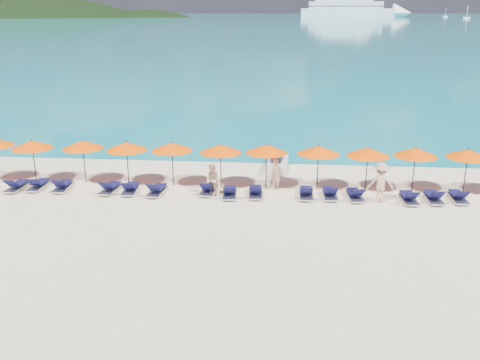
{
  "coord_description": "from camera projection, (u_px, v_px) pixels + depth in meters",
  "views": [
    {
      "loc": [
        2.07,
        -19.73,
        8.54
      ],
      "look_at": [
        0.0,
        3.0,
        1.2
      ],
      "focal_mm": 40.0,
      "sensor_mm": 36.0,
      "label": 1
    }
  ],
  "objects": [
    {
      "name": "ground",
      "position": [
        233.0,
        231.0,
        21.5
      ],
      "size": [
        1400.0,
        1400.0,
        0.0
      ],
      "primitive_type": "plane",
      "color": "beige"
    },
    {
      "name": "sea",
      "position": [
        289.0,
        16.0,
        647.27
      ],
      "size": [
        1600.0,
        1300.0,
        0.01
      ],
      "primitive_type": "cube",
      "color": "#1FA9B2",
      "rests_on": "ground"
    },
    {
      "name": "headland_main",
      "position": [
        6.0,
        54.0,
        570.97
      ],
      "size": [
        374.0,
        242.0,
        126.5
      ],
      "color": "black",
      "rests_on": "ground"
    },
    {
      "name": "headland_small",
      "position": [
        148.0,
        51.0,
        576.09
      ],
      "size": [
        162.0,
        126.0,
        85.5
      ],
      "color": "black",
      "rests_on": "ground"
    },
    {
      "name": "cruise_ship",
      "position": [
        357.0,
        9.0,
        559.58
      ],
      "size": [
        115.05,
        20.53,
        31.94
      ],
      "rotation": [
        0.0,
        0.0,
        0.02
      ],
      "color": "white",
      "rests_on": "ground"
    },
    {
      "name": "sailboat_near",
      "position": [
        467.0,
        17.0,
        468.16
      ],
      "size": [
        5.95,
        1.98,
        10.91
      ],
      "color": "white",
      "rests_on": "ground"
    },
    {
      "name": "sailboat_far",
      "position": [
        445.0,
        16.0,
        555.43
      ],
      "size": [
        5.1,
        1.7,
        9.36
      ],
      "color": "white",
      "rests_on": "ground"
    },
    {
      "name": "jetski",
      "position": [
        277.0,
        164.0,
        29.39
      ],
      "size": [
        1.22,
        2.65,
        0.91
      ],
      "rotation": [
        0.0,
        0.0,
        -0.11
      ],
      "color": "white",
      "rests_on": "ground"
    },
    {
      "name": "beachgoer_a",
      "position": [
        276.0,
        174.0,
        26.13
      ],
      "size": [
        0.69,
        0.68,
        1.61
      ],
      "primitive_type": "imported",
      "rotation": [
        0.0,
        0.0,
        0.76
      ],
      "color": "tan",
      "rests_on": "ground"
    },
    {
      "name": "beachgoer_b",
      "position": [
        213.0,
        180.0,
        25.3
      ],
      "size": [
        0.88,
        0.74,
        1.56
      ],
      "primitive_type": "imported",
      "rotation": [
        0.0,
        0.0,
        -0.48
      ],
      "color": "tan",
      "rests_on": "ground"
    },
    {
      "name": "beachgoer_c",
      "position": [
        381.0,
        183.0,
        24.41
      ],
      "size": [
        1.22,
        0.58,
        1.89
      ],
      "primitive_type": "imported",
      "rotation": [
        0.0,
        0.0,
        3.13
      ],
      "color": "tan",
      "rests_on": "ground"
    },
    {
      "name": "umbrella_2",
      "position": [
        32.0,
        144.0,
        26.88
      ],
      "size": [
        2.1,
        2.1,
        2.28
      ],
      "color": "black",
      "rests_on": "ground"
    },
    {
      "name": "umbrella_3",
      "position": [
        83.0,
        145.0,
        26.86
      ],
      "size": [
        2.1,
        2.1,
        2.28
      ],
      "color": "black",
      "rests_on": "ground"
    },
    {
      "name": "umbrella_4",
      "position": [
        126.0,
        146.0,
        26.54
      ],
      "size": [
        2.1,
        2.1,
        2.28
      ],
      "color": "black",
      "rests_on": "ground"
    },
    {
      "name": "umbrella_5",
      "position": [
        172.0,
        147.0,
        26.45
      ],
      "size": [
        2.1,
        2.1,
        2.28
      ],
      "color": "black",
      "rests_on": "ground"
    },
    {
      "name": "umbrella_6",
      "position": [
        221.0,
        149.0,
        26.07
      ],
      "size": [
        2.1,
        2.1,
        2.28
      ],
      "color": "black",
      "rests_on": "ground"
    },
    {
      "name": "umbrella_7",
      "position": [
        266.0,
        149.0,
        26.06
      ],
      "size": [
        2.1,
        2.1,
        2.28
      ],
      "color": "black",
      "rests_on": "ground"
    },
    {
      "name": "umbrella_8",
      "position": [
        319.0,
        150.0,
        25.83
      ],
      "size": [
        2.1,
        2.1,
        2.28
      ],
      "color": "black",
      "rests_on": "ground"
    },
    {
      "name": "umbrella_9",
      "position": [
        368.0,
        152.0,
        25.49
      ],
      "size": [
        2.1,
        2.1,
        2.28
      ],
      "color": "black",
      "rests_on": "ground"
    },
    {
      "name": "umbrella_10",
      "position": [
        416.0,
        152.0,
        25.45
      ],
      "size": [
        2.1,
        2.1,
        2.28
      ],
      "color": "black",
      "rests_on": "ground"
    },
    {
      "name": "umbrella_11",
      "position": [
        468.0,
        153.0,
        25.2
      ],
      "size": [
        2.1,
        2.1,
        2.28
      ],
      "color": "black",
      "rests_on": "ground"
    },
    {
      "name": "lounger_3",
      "position": [
        17.0,
        186.0,
        26.28
      ],
      "size": [
        0.63,
        1.7,
        0.66
      ],
      "rotation": [
        0.0,
        0.0,
        -0.01
      ],
      "color": "silver",
      "rests_on": "ground"
    },
    {
      "name": "lounger_4",
      "position": [
        38.0,
        184.0,
        26.44
      ],
      "size": [
        0.66,
        1.71,
        0.66
      ],
      "rotation": [
        0.0,
        0.0,
        0.02
      ],
      "color": "silver",
      "rests_on": "ground"
    },
    {
      "name": "lounger_5",
      "position": [
        63.0,
        186.0,
        26.27
      ],
      "size": [
        0.75,
        1.74,
        0.66
      ],
      "rotation": [
        0.0,
        0.0,
        0.08
      ],
      "color": "silver",
      "rests_on": "ground"
    },
    {
      "name": "lounger_6",
      "position": [
        110.0,
        188.0,
        25.98
      ],
      "size": [
        0.73,
        1.74,
        0.66
      ],
      "rotation": [
        0.0,
        0.0,
        -0.07
      ],
      "color": "silver",
      "rests_on": "ground"
    },
    {
      "name": "lounger_7",
      "position": [
        130.0,
        188.0,
        25.88
      ],
      "size": [
        0.74,
        1.74,
        0.66
      ],
      "rotation": [
        0.0,
        0.0,
        0.07
      ],
      "color": "silver",
      "rests_on": "ground"
    },
    {
      "name": "lounger_8",
      "position": [
        157.0,
        190.0,
        25.67
      ],
      "size": [
        0.77,
        1.75,
        0.66
      ],
      "rotation": [
        0.0,
        0.0,
        -0.09
      ],
      "color": "silver",
      "rests_on": "ground"
    },
    {
      "name": "lounger_9",
      "position": [
        209.0,
        189.0,
        25.79
      ],
      "size": [
        0.77,
        1.75,
        0.66
      ],
      "rotation": [
        0.0,
        0.0,
        -0.09
      ],
      "color": "silver",
      "rests_on": "ground"
    },
    {
      "name": "lounger_10",
      "position": [
        230.0,
        192.0,
        25.34
      ],
      "size": [
        0.75,
        1.74,
        0.66
      ],
      "rotation": [
        0.0,
        0.0,
        0.08
      ],
      "color": "silver",
      "rests_on": "ground"
    },
    {
      "name": "lounger_11",
      "position": [
        256.0,
        192.0,
        25.4
      ],
      "size": [
        0.74,
        1.74,
        0.66
      ],
      "rotation": [
        0.0,
        0.0,
        0.07
      ],
      "color": "silver",
      "rests_on": "ground"
    },
    {
      "name": "lounger_12",
      "position": [
        306.0,
        193.0,
        25.24
      ],
      "size": [
        0.63,
        1.7,
        0.66
      ],
      "rotation": [
        0.0,
        0.0,
        -0.0
      ],
      "color": "silver",
      "rests_on": "ground"
    },
    {
      "name": "lounger_13",
      "position": [
        330.0,
        193.0,
        25.22
      ],
      "size": [
        0.66,
        1.71,
        0.66
      ],
      "rotation": [
        0.0,
        0.0,
        0.02
      ],
      "color": "silver",
      "rests_on": "ground"
    },
    {
      "name": "lounger_14",
      "position": [
        355.0,
        195.0,
        25.01
      ],
      "size": [
        0.77,
        1.75,
        0.66
      ],
      "rotation": [
        0.0,
        0.0,
        0.09
      ],
      "color": "silver",
      "rests_on": "ground"
    },
    {
      "name": "lounger_15",
      "position": [
        409.0,
        197.0,
        24.63
      ],
      "size": [
        0.69,
        1.72,
        0.66
      ],
      "rotation": [
        0.0,
        0.0,
        0.04
      ],
      "color": "silver",
      "rests_on": "ground"
    },
    {
      "name": "lounger_16",
      "position": [
        434.0,
        197.0,
        24.7
      ],
      "size": [
        0.64,
        1.71,
        0.66
      ],
      "rotation": [
        0.0,
        0.0,
        0.01
      ],
      "color": "silver",
      "rests_on": "ground"
    },
    {
      "name": "lounger_17",
      "position": [
        458.0,
        196.0,
        24.76
      ],
      "size": [
        0.64,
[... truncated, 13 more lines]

